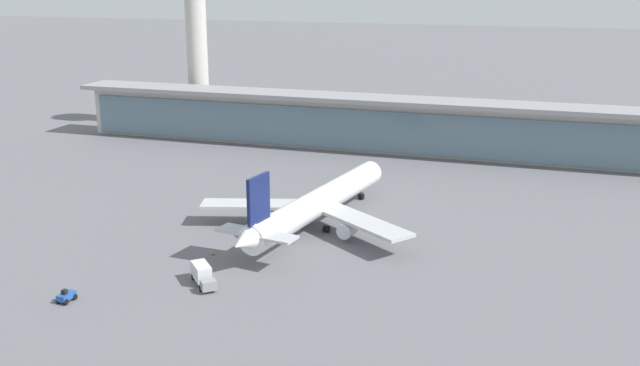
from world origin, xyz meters
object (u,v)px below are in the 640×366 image
airliner_on_stand (317,203)px  service_truck_under_wing_yellow (253,231)px  service_truck_near_nose_blue (66,296)px  safety_cone_alpha (213,253)px  service_truck_mid_apron_grey (203,274)px  control_tower (196,24)px

airliner_on_stand → service_truck_under_wing_yellow: airliner_on_stand is taller
airliner_on_stand → service_truck_near_nose_blue: (-25.31, -43.12, -3.99)m
safety_cone_alpha → service_truck_mid_apron_grey: bearing=-71.1°
service_truck_mid_apron_grey → control_tower: 127.47m
service_truck_under_wing_yellow → control_tower: size_ratio=0.10×
service_truck_under_wing_yellow → service_truck_mid_apron_grey: (1.29, -23.27, 0.88)m
safety_cone_alpha → control_tower: bearing=117.9°
service_truck_mid_apron_grey → service_truck_under_wing_yellow: bearing=93.2°
service_truck_mid_apron_grey → safety_cone_alpha: 12.65m
airliner_on_stand → safety_cone_alpha: size_ratio=82.67×
service_truck_near_nose_blue → service_truck_under_wing_yellow: service_truck_under_wing_yellow is taller
service_truck_near_nose_blue → safety_cone_alpha: (12.50, 23.95, -0.56)m
airliner_on_stand → service_truck_near_nose_blue: 50.16m
service_truck_under_wing_yellow → control_tower: control_tower is taller
airliner_on_stand → service_truck_under_wing_yellow: bearing=-142.2°
airliner_on_stand → safety_cone_alpha: airliner_on_stand is taller
service_truck_near_nose_blue → service_truck_mid_apron_grey: 20.50m
service_truck_near_nose_blue → safety_cone_alpha: bearing=62.4°
service_truck_near_nose_blue → safety_cone_alpha: service_truck_near_nose_blue is taller
airliner_on_stand → control_tower: bearing=129.4°
service_truck_near_nose_blue → service_truck_under_wing_yellow: 38.48m
control_tower → safety_cone_alpha: (52.13, -98.35, -31.97)m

